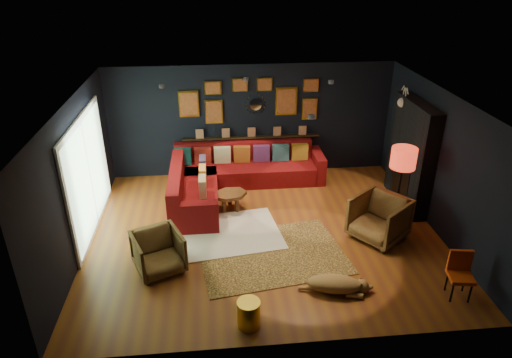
{
  "coord_description": "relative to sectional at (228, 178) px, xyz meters",
  "views": [
    {
      "loc": [
        -0.88,
        -7.25,
        4.76
      ],
      "look_at": [
        -0.13,
        0.3,
        1.01
      ],
      "focal_mm": 32.0,
      "sensor_mm": 36.0,
      "label": 1
    }
  ],
  "objects": [
    {
      "name": "floor",
      "position": [
        0.61,
        -1.81,
        -0.32
      ],
      "size": [
        6.5,
        6.5,
        0.0
      ],
      "primitive_type": "plane",
      "color": "brown",
      "rests_on": "ground"
    },
    {
      "name": "leopard_rug",
      "position": [
        0.66,
        -2.51,
        -0.32
      ],
      "size": [
        2.75,
        2.16,
        0.01
      ],
      "primitive_type": "cube",
      "rotation": [
        0.0,
        0.0,
        0.16
      ],
      "color": "tan",
      "rests_on": "ground"
    },
    {
      "name": "deer_head",
      "position": [
        3.75,
        -0.41,
        1.73
      ],
      "size": [
        0.5,
        0.28,
        0.45
      ],
      "color": "white",
      "rests_on": "fireplace"
    },
    {
      "name": "armchair_right",
      "position": [
        2.68,
        -2.16,
        0.13
      ],
      "size": [
        1.19,
        1.2,
        0.91
      ],
      "primitive_type": "imported",
      "rotation": [
        0.0,
        0.0,
        -0.9
      ],
      "color": "#AA7A3D",
      "rests_on": "ground"
    },
    {
      "name": "shag_rug",
      "position": [
        -0.14,
        -1.79,
        -0.31
      ],
      "size": [
        2.26,
        1.78,
        0.03
      ],
      "primitive_type": "cube",
      "rotation": [
        0.0,
        0.0,
        0.14
      ],
      "color": "white",
      "rests_on": "ground"
    },
    {
      "name": "armchair_left",
      "position": [
        -1.26,
        -2.74,
        0.06
      ],
      "size": [
        0.96,
        0.94,
        0.77
      ],
      "primitive_type": "imported",
      "rotation": [
        0.0,
        0.0,
        0.4
      ],
      "color": "#AA7A3D",
      "rests_on": "ground"
    },
    {
      "name": "gallery_wall",
      "position": [
        0.6,
        0.91,
        1.48
      ],
      "size": [
        3.15,
        0.04,
        1.02
      ],
      "color": "gold",
      "rests_on": "room_walls"
    },
    {
      "name": "gold_stool",
      "position": [
        0.11,
        -4.16,
        -0.11
      ],
      "size": [
        0.33,
        0.33,
        0.42
      ],
      "primitive_type": "cylinder",
      "color": "gold",
      "rests_on": "ground"
    },
    {
      "name": "sliding_door",
      "position": [
        -2.6,
        -1.21,
        0.78
      ],
      "size": [
        0.06,
        2.8,
        2.2
      ],
      "color": "white",
      "rests_on": "ground"
    },
    {
      "name": "dog",
      "position": [
        1.5,
        -3.57,
        -0.12
      ],
      "size": [
        1.26,
        0.81,
        0.37
      ],
      "primitive_type": null,
      "rotation": [
        0.0,
        0.0,
        -0.21
      ],
      "color": "#AD8948",
      "rests_on": "leopard_rug"
    },
    {
      "name": "fireplace",
      "position": [
        3.71,
        -0.91,
        0.7
      ],
      "size": [
        0.31,
        1.6,
        2.2
      ],
      "color": "black",
      "rests_on": "ground"
    },
    {
      "name": "pouf",
      "position": [
        -0.66,
        -1.04,
        -0.12
      ],
      "size": [
        0.53,
        0.53,
        0.35
      ],
      "primitive_type": "cylinder",
      "color": "#A52B1B",
      "rests_on": "shag_rug"
    },
    {
      "name": "sectional",
      "position": [
        0.0,
        0.0,
        0.0
      ],
      "size": [
        3.41,
        2.69,
        0.86
      ],
      "color": "maroon",
      "rests_on": "ground"
    },
    {
      "name": "ceiling_spots",
      "position": [
        0.61,
        -1.01,
        2.24
      ],
      "size": [
        3.3,
        2.5,
        0.06
      ],
      "color": "black",
      "rests_on": "room_walls"
    },
    {
      "name": "room_walls",
      "position": [
        0.61,
        -1.81,
        1.27
      ],
      "size": [
        6.5,
        6.5,
        6.5
      ],
      "color": "black",
      "rests_on": "ground"
    },
    {
      "name": "sunburst_mirror",
      "position": [
        0.71,
        0.91,
        1.38
      ],
      "size": [
        0.47,
        0.16,
        0.47
      ],
      "color": "silver",
      "rests_on": "room_walls"
    },
    {
      "name": "coffee_table",
      "position": [
        0.01,
        -0.84,
        -0.01
      ],
      "size": [
        0.83,
        0.71,
        0.36
      ],
      "rotation": [
        0.0,
        0.0,
        0.28
      ],
      "color": "brown",
      "rests_on": "shag_rug"
    },
    {
      "name": "ledge",
      "position": [
        0.61,
        0.87,
        0.6
      ],
      "size": [
        3.2,
        0.12,
        0.04
      ],
      "primitive_type": "cube",
      "color": "black",
      "rests_on": "room_walls"
    },
    {
      "name": "orange_chair",
      "position": [
        3.37,
        -3.81,
        0.12
      ],
      "size": [
        0.41,
        0.41,
        0.76
      ],
      "rotation": [
        0.0,
        0.0,
        -0.17
      ],
      "color": "black",
      "rests_on": "ground"
    },
    {
      "name": "floor_lamp",
      "position": [
        3.11,
        -1.86,
        1.08
      ],
      "size": [
        0.46,
        0.46,
        1.66
      ],
      "color": "black",
      "rests_on": "ground"
    }
  ]
}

